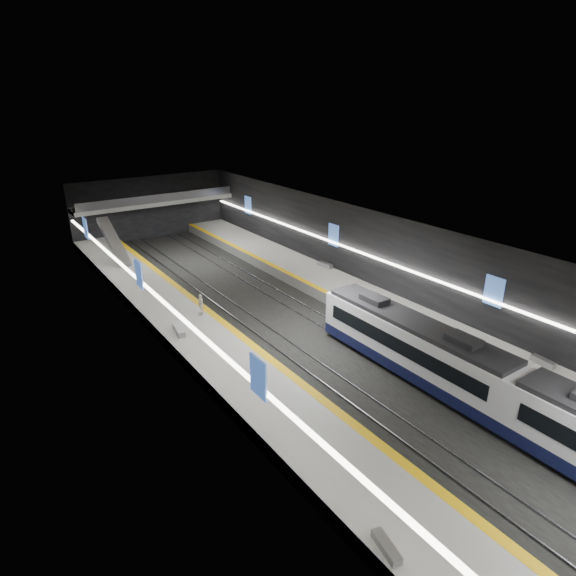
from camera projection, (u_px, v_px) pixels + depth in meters
ground at (315, 340)px, 37.11m from camera, size 70.00×70.00×0.00m
ceiling at (318, 241)px, 34.10m from camera, size 20.00×70.00×0.04m
wall_left at (191, 327)px, 30.33m from camera, size 0.04×70.00×8.00m
wall_right at (409, 267)px, 40.88m from camera, size 0.04×70.00×8.00m
wall_back at (151, 207)px, 62.28m from camera, size 20.00×0.04×8.00m
platform_left at (229, 364)px, 32.96m from camera, size 5.00×70.00×1.00m
tile_surface_left at (229, 357)px, 32.77m from camera, size 5.00×70.00×0.02m
tactile_strip_left at (256, 348)px, 33.93m from camera, size 0.60×70.00×0.02m
platform_right at (385, 311)px, 40.88m from camera, size 5.00×70.00×1.00m
tile_surface_right at (386, 306)px, 40.69m from camera, size 5.00×70.00×0.02m
tactile_strip_right at (367, 312)px, 39.52m from camera, size 0.60×70.00×0.02m
rails at (315, 340)px, 37.09m from camera, size 6.52×70.00×0.12m
train at (517, 398)px, 26.37m from camera, size 2.69×30.04×3.60m
ad_posters at (308, 282)px, 36.18m from camera, size 19.94×53.50×2.20m
cove_light_left at (194, 329)px, 30.51m from camera, size 0.25×68.60×0.12m
cove_light_right at (407, 270)px, 40.85m from camera, size 0.25×68.60×0.12m
mezzanine_bridge at (156, 202)px, 60.31m from camera, size 20.00×3.00×1.50m
escalator at (114, 241)px, 51.88m from camera, size 1.20×7.50×3.92m
bench_left_near at (386, 547)px, 18.84m from camera, size 0.78×1.67×0.39m
bench_left_far at (179, 330)px, 36.01m from camera, size 0.84×2.01×0.48m
bench_right_near at (543, 362)px, 31.87m from camera, size 0.60×1.67×0.40m
bench_right_far at (325, 265)px, 49.77m from camera, size 0.63×1.87×0.45m
passenger_left_a at (201, 304)px, 38.77m from camera, size 0.79×1.15×1.81m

